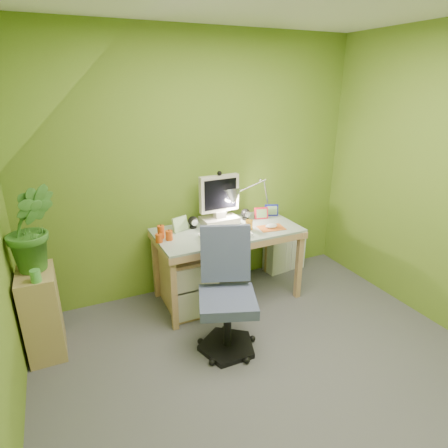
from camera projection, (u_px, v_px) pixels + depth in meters
name	position (u px, v px, depth m)	size (l,w,h in m)	color
floor	(285.00, 389.00, 2.54)	(3.20, 3.20, 0.01)	#525257
wall_back	(197.00, 168.00, 3.48)	(3.20, 0.01, 2.40)	olive
slope_ceiling	(100.00, 108.00, 1.50)	(1.10, 3.20, 1.10)	white
desk	(227.00, 264.00, 3.52)	(1.30, 0.65, 0.70)	tan
monitor	(219.00, 199.00, 3.46)	(0.35, 0.20, 0.47)	silver
speaker_left	(193.00, 222.00, 3.41)	(0.09, 0.09, 0.11)	black
speaker_right	(246.00, 214.00, 3.61)	(0.09, 0.09, 0.11)	black
keyboard	(226.00, 235.00, 3.24)	(0.45, 0.14, 0.02)	white
mousepad	(271.00, 228.00, 3.42)	(0.23, 0.16, 0.01)	#D16120
mouse	(271.00, 226.00, 3.41)	(0.12, 0.07, 0.04)	white
amber_tumbler	(249.00, 225.00, 3.38)	(0.07, 0.07, 0.09)	#996416
candle_cluster	(162.00, 234.00, 3.15)	(0.15, 0.13, 0.11)	#C94911
photo_frame_red	(261.00, 213.00, 3.64)	(0.13, 0.02, 0.11)	red
photo_frame_blue	(271.00, 210.00, 3.73)	(0.13, 0.02, 0.11)	navy
photo_frame_green	(180.00, 224.00, 3.33)	(0.15, 0.02, 0.13)	#9BC185
desk_lamp	(262.00, 189.00, 3.62)	(0.53, 0.23, 0.56)	#AEAFB3
side_ledge	(42.00, 313.00, 2.78)	(0.25, 0.39, 0.68)	tan
potted_plant	(31.00, 228.00, 2.60)	(0.35, 0.28, 0.64)	#367125
green_cup	(36.00, 276.00, 2.52)	(0.07, 0.07, 0.09)	#51AA47
task_chair	(228.00, 301.00, 2.77)	(0.47, 0.47, 0.86)	#454E71
radiator	(284.00, 250.00, 4.11)	(0.45, 0.18, 0.45)	silver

